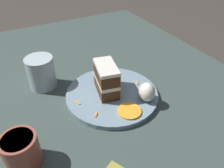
{
  "coord_description": "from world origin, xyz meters",
  "views": [
    {
      "loc": [
        0.44,
        -0.2,
        0.44
      ],
      "look_at": [
        0.01,
        0.03,
        0.08
      ],
      "focal_mm": 35.0,
      "sensor_mm": 36.0,
      "label": 1
    }
  ],
  "objects_px": {
    "cake_slice": "(106,79)",
    "cream_dollop": "(147,92)",
    "orange_garnish": "(129,111)",
    "coffee_mug": "(21,150)",
    "plate": "(112,94)",
    "drinking_glass": "(42,74)"
  },
  "relations": [
    {
      "from": "cake_slice",
      "to": "drinking_glass",
      "type": "distance_m",
      "value": 0.2
    },
    {
      "from": "plate",
      "to": "cream_dollop",
      "type": "height_order",
      "value": "cream_dollop"
    },
    {
      "from": "orange_garnish",
      "to": "cake_slice",
      "type": "bearing_deg",
      "value": -172.5
    },
    {
      "from": "cake_slice",
      "to": "coffee_mug",
      "type": "xyz_separation_m",
      "value": [
        0.12,
        -0.25,
        -0.02
      ]
    },
    {
      "from": "orange_garnish",
      "to": "drinking_glass",
      "type": "height_order",
      "value": "drinking_glass"
    },
    {
      "from": "cake_slice",
      "to": "drinking_glass",
      "type": "xyz_separation_m",
      "value": [
        -0.13,
        -0.15,
        -0.02
      ]
    },
    {
      "from": "orange_garnish",
      "to": "plate",
      "type": "bearing_deg",
      "value": -178.32
    },
    {
      "from": "coffee_mug",
      "to": "orange_garnish",
      "type": "bearing_deg",
      "value": 93.02
    },
    {
      "from": "cake_slice",
      "to": "cream_dollop",
      "type": "xyz_separation_m",
      "value": [
        0.08,
        0.08,
        -0.02
      ]
    },
    {
      "from": "cream_dollop",
      "to": "plate",
      "type": "bearing_deg",
      "value": -136.32
    },
    {
      "from": "plate",
      "to": "coffee_mug",
      "type": "relative_size",
      "value": 3.55
    },
    {
      "from": "cake_slice",
      "to": "coffee_mug",
      "type": "bearing_deg",
      "value": -143.18
    },
    {
      "from": "cake_slice",
      "to": "cream_dollop",
      "type": "bearing_deg",
      "value": -35.08
    },
    {
      "from": "cream_dollop",
      "to": "coffee_mug",
      "type": "height_order",
      "value": "coffee_mug"
    },
    {
      "from": "orange_garnish",
      "to": "drinking_glass",
      "type": "xyz_separation_m",
      "value": [
        -0.23,
        -0.16,
        0.03
      ]
    },
    {
      "from": "cake_slice",
      "to": "orange_garnish",
      "type": "bearing_deg",
      "value": -70.67
    },
    {
      "from": "plate",
      "to": "drinking_glass",
      "type": "relative_size",
      "value": 2.71
    },
    {
      "from": "coffee_mug",
      "to": "cream_dollop",
      "type": "bearing_deg",
      "value": 95.62
    },
    {
      "from": "cream_dollop",
      "to": "orange_garnish",
      "type": "relative_size",
      "value": 0.87
    },
    {
      "from": "cream_dollop",
      "to": "cake_slice",
      "type": "bearing_deg",
      "value": -136.9
    },
    {
      "from": "orange_garnish",
      "to": "coffee_mug",
      "type": "bearing_deg",
      "value": -86.98
    },
    {
      "from": "cake_slice",
      "to": "orange_garnish",
      "type": "distance_m",
      "value": 0.11
    }
  ]
}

